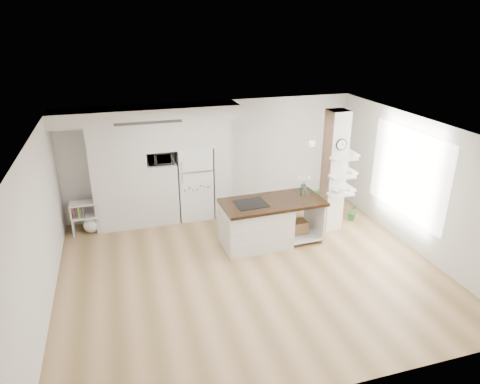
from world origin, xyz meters
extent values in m
cube|color=tan|center=(0.00, 0.00, 0.00)|extent=(7.00, 6.00, 0.01)
cube|color=white|center=(0.00, 0.00, 2.70)|extent=(7.00, 6.00, 0.04)
cube|color=silver|center=(0.00, 3.00, 1.35)|extent=(7.00, 0.04, 2.70)
cube|color=silver|center=(0.00, -3.00, 1.35)|extent=(7.00, 0.04, 2.70)
cube|color=silver|center=(-3.50, 0.00, 1.35)|extent=(0.04, 6.00, 2.70)
cube|color=silver|center=(3.50, 0.00, 1.35)|extent=(0.04, 6.00, 2.70)
cube|color=silver|center=(-2.20, 2.67, 1.20)|extent=(1.20, 0.65, 2.40)
cube|color=silver|center=(-1.27, 2.67, 0.71)|extent=(0.65, 0.65, 1.42)
cube|color=silver|center=(-1.27, 2.67, 2.08)|extent=(0.65, 0.65, 0.65)
cube|color=silver|center=(-0.53, 2.67, 2.08)|extent=(0.85, 0.65, 0.65)
cube|color=silver|center=(0.10, 2.67, 1.20)|extent=(0.40, 0.65, 2.40)
cube|color=silver|center=(-1.50, 2.65, 2.55)|extent=(4.00, 0.70, 0.30)
cube|color=#262626|center=(-1.50, 2.31, 2.44)|extent=(1.40, 0.04, 0.06)
cube|color=white|center=(-0.53, 2.68, 0.88)|extent=(0.78, 0.66, 1.75)
cube|color=#B2B2B7|center=(-0.53, 2.34, 1.24)|extent=(0.78, 0.01, 0.03)
cube|color=silver|center=(2.30, 1.20, 1.35)|extent=(0.40, 0.40, 2.70)
cube|color=tan|center=(2.09, 1.20, 1.35)|extent=(0.02, 0.40, 2.70)
cube|color=tan|center=(2.30, 1.41, 1.35)|extent=(0.40, 0.02, 2.70)
cylinder|color=black|center=(2.30, 0.99, 2.02)|extent=(0.25, 0.03, 0.25)
cylinder|color=white|center=(2.30, 0.98, 2.02)|extent=(0.21, 0.01, 0.21)
plane|color=white|center=(3.48, 0.30, 1.50)|extent=(0.00, 2.40, 2.40)
cylinder|color=white|center=(1.70, 0.15, 2.12)|extent=(0.12, 0.12, 0.10)
cube|color=silver|center=(0.41, 0.91, 0.45)|extent=(1.41, 0.95, 0.89)
cube|color=silver|center=(1.42, 0.95, 0.12)|extent=(0.77, 0.93, 0.04)
cube|color=silver|center=(1.78, 0.96, 0.45)|extent=(0.06, 0.90, 0.89)
cube|color=black|center=(0.79, 0.93, 0.92)|extent=(2.16, 1.08, 0.06)
cube|color=black|center=(0.31, 0.91, 0.96)|extent=(0.65, 0.55, 0.01)
cube|color=olive|center=(1.37, 0.95, 0.27)|extent=(0.44, 0.33, 0.27)
cylinder|color=white|center=(1.52, 1.06, 1.06)|extent=(0.12, 0.12, 0.22)
cube|color=silver|center=(-3.29, 2.50, 0.37)|extent=(0.03, 0.36, 0.73)
cube|color=silver|center=(-2.71, 2.50, 0.37)|extent=(0.03, 0.36, 0.73)
cube|color=silver|center=(-3.00, 2.50, 0.72)|extent=(0.62, 0.36, 0.03)
cube|color=silver|center=(-3.00, 2.50, 0.40)|extent=(0.59, 0.36, 0.03)
sphere|color=white|center=(-2.92, 2.50, 0.18)|extent=(0.36, 0.36, 0.36)
imported|color=#338039|center=(3.00, 1.39, 0.22)|extent=(0.27, 0.23, 0.45)
imported|color=#338039|center=(2.48, 2.19, 0.25)|extent=(0.29, 0.29, 0.49)
imported|color=#2D2D2D|center=(-1.27, 2.62, 1.57)|extent=(0.54, 0.37, 0.30)
imported|color=#338039|center=(2.63, 1.30, 1.52)|extent=(0.27, 0.23, 0.30)
imported|color=white|center=(2.30, 0.90, 1.00)|extent=(0.22, 0.22, 0.05)
camera|label=1|loc=(-2.16, -6.64, 4.47)|focal=32.00mm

